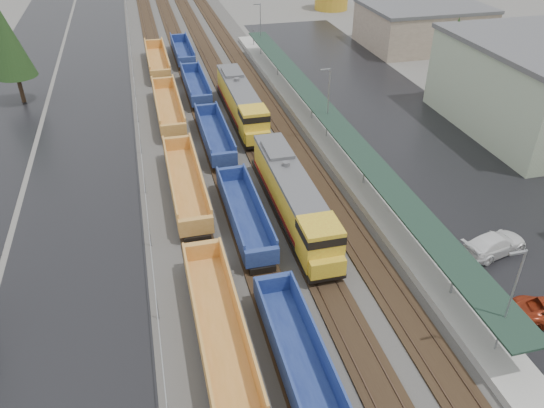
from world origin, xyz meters
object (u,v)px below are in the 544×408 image
(locomotive_trail, at_px, (241,103))
(well_string_yellow, at_px, (199,242))
(well_string_blue, at_px, (244,215))
(locomotive_lead, at_px, (294,199))
(parked_car_east_c, at_px, (494,244))

(locomotive_trail, distance_m, well_string_yellow, 24.90)
(well_string_yellow, bearing_deg, well_string_blue, 36.09)
(well_string_blue, bearing_deg, locomotive_trail, 79.03)
(well_string_blue, bearing_deg, locomotive_lead, -5.18)
(locomotive_trail, relative_size, parked_car_east_c, 3.35)
(well_string_yellow, bearing_deg, locomotive_lead, 17.70)
(parked_car_east_c, bearing_deg, locomotive_trail, 11.73)
(locomotive_lead, relative_size, locomotive_trail, 1.00)
(locomotive_lead, bearing_deg, well_string_blue, 174.82)
(locomotive_trail, height_order, parked_car_east_c, locomotive_trail)
(locomotive_trail, bearing_deg, well_string_blue, -100.97)
(well_string_blue, relative_size, parked_car_east_c, 19.21)
(locomotive_trail, height_order, well_string_yellow, locomotive_trail)
(locomotive_lead, distance_m, well_string_yellow, 8.46)
(locomotive_lead, relative_size, parked_car_east_c, 3.35)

